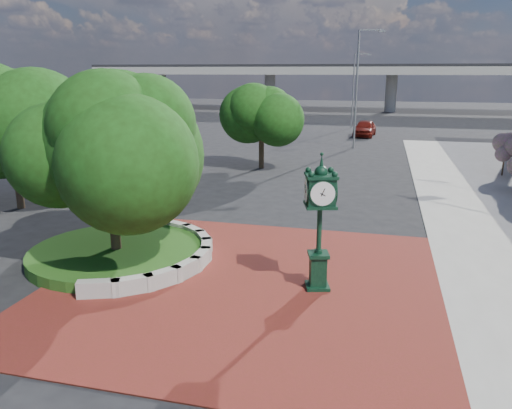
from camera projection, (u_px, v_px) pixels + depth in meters
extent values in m
plane|color=black|center=(252.00, 272.00, 16.72)|extent=(200.00, 200.00, 0.00)
cube|color=maroon|center=(244.00, 283.00, 15.78)|extent=(12.00, 12.00, 0.04)
cube|color=#9E9B93|center=(99.00, 289.00, 14.75)|extent=(1.29, 0.76, 0.54)
cube|color=#9E9B93|center=(133.00, 286.00, 14.99)|extent=(1.20, 1.04, 0.54)
cube|color=#9E9B93|center=(163.00, 279.00, 15.49)|extent=(1.00, 1.22, 0.54)
cube|color=#9E9B93|center=(187.00, 270.00, 16.20)|extent=(0.71, 1.30, 0.54)
cube|color=#9E9B93|center=(201.00, 259.00, 17.07)|extent=(0.35, 1.25, 0.54)
cube|color=#9E9B93|center=(206.00, 250.00, 18.01)|extent=(0.71, 1.30, 0.54)
cube|color=#9E9B93|center=(203.00, 241.00, 18.93)|extent=(1.00, 1.22, 0.54)
cube|color=#9E9B93|center=(193.00, 234.00, 19.74)|extent=(1.20, 1.04, 0.54)
cube|color=#9E9B93|center=(178.00, 229.00, 20.38)|extent=(1.29, 0.76, 0.54)
cylinder|color=#154814|center=(117.00, 253.00, 17.84)|extent=(6.10, 6.10, 0.40)
cube|color=#9E9B93|center=(361.00, 71.00, 80.58)|extent=(90.00, 12.00, 1.20)
cube|color=black|center=(361.00, 66.00, 80.38)|extent=(90.00, 12.00, 0.40)
cylinder|color=#9E9B93|center=(162.00, 91.00, 89.73)|extent=(1.80, 1.80, 6.00)
cylinder|color=#9E9B93|center=(270.00, 92.00, 85.02)|extent=(1.80, 1.80, 6.00)
cylinder|color=#9E9B93|center=(391.00, 93.00, 80.32)|extent=(1.80, 1.80, 6.00)
cylinder|color=#38281C|center=(115.00, 230.00, 17.61)|extent=(0.36, 0.36, 2.17)
sphere|color=#193A10|center=(109.00, 156.00, 16.92)|extent=(5.20, 5.20, 5.20)
cylinder|color=#38281C|center=(18.00, 184.00, 24.14)|extent=(0.36, 0.36, 2.45)
sphere|color=#193A10|center=(11.00, 123.00, 23.39)|extent=(5.60, 5.60, 5.60)
cylinder|color=#38281C|center=(261.00, 154.00, 34.27)|extent=(0.36, 0.36, 1.92)
sphere|color=#193A10|center=(261.00, 121.00, 33.67)|extent=(4.40, 4.40, 4.40)
cube|color=black|center=(317.00, 286.00, 15.42)|extent=(0.87, 0.87, 0.14)
cube|color=black|center=(318.00, 270.00, 15.28)|extent=(0.60, 0.60, 0.97)
cube|color=black|center=(318.00, 254.00, 15.14)|extent=(0.76, 0.76, 0.11)
cylinder|color=black|center=(319.00, 229.00, 14.94)|extent=(0.15, 0.15, 1.50)
cube|color=black|center=(321.00, 190.00, 14.62)|extent=(0.98, 0.98, 0.79)
cylinder|color=white|center=(323.00, 194.00, 14.22)|extent=(0.69, 0.24, 0.70)
cylinder|color=white|center=(319.00, 187.00, 15.02)|extent=(0.69, 0.24, 0.70)
cylinder|color=white|center=(307.00, 190.00, 14.61)|extent=(0.24, 0.69, 0.70)
cylinder|color=white|center=(335.00, 190.00, 14.63)|extent=(0.24, 0.69, 0.70)
sphere|color=black|center=(321.00, 172.00, 14.48)|extent=(0.39, 0.39, 0.39)
cone|color=black|center=(322.00, 162.00, 14.41)|extent=(0.16, 0.16, 0.44)
imported|color=#5F140D|center=(365.00, 128.00, 50.97)|extent=(2.39, 4.98, 1.64)
cylinder|color=slate|center=(356.00, 91.00, 42.25)|extent=(0.17, 0.17, 9.75)
cube|color=slate|center=(372.00, 30.00, 40.89)|extent=(1.95, 0.45, 0.13)
cube|color=slate|center=(382.00, 31.00, 40.84)|extent=(0.58, 0.35, 0.16)
cylinder|color=slate|center=(353.00, 92.00, 57.59)|extent=(0.15, 0.15, 8.36)
cube|color=slate|center=(362.00, 54.00, 56.45)|extent=(1.67, 0.43, 0.11)
cube|color=slate|center=(369.00, 55.00, 56.42)|extent=(0.50, 0.31, 0.14)
cylinder|color=#38281C|center=(503.00, 167.00, 31.77)|extent=(0.10, 0.10, 1.20)
sphere|color=#C261A7|center=(505.00, 151.00, 31.51)|extent=(1.20, 1.20, 1.20)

